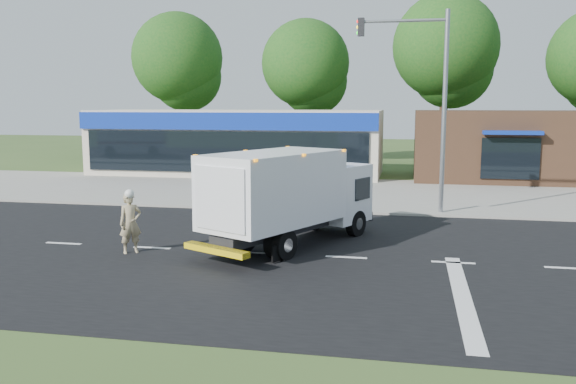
% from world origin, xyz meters
% --- Properties ---
extents(ground, '(120.00, 120.00, 0.00)m').
position_xyz_m(ground, '(0.00, 0.00, 0.00)').
color(ground, '#385123').
rests_on(ground, ground).
extents(road_asphalt, '(60.00, 14.00, 0.02)m').
position_xyz_m(road_asphalt, '(0.00, 0.00, 0.00)').
color(road_asphalt, black).
rests_on(road_asphalt, ground).
extents(sidewalk, '(60.00, 2.40, 0.12)m').
position_xyz_m(sidewalk, '(0.00, 8.20, 0.06)').
color(sidewalk, gray).
rests_on(sidewalk, ground).
extents(parking_apron, '(60.00, 9.00, 0.02)m').
position_xyz_m(parking_apron, '(0.00, 14.00, 0.01)').
color(parking_apron, gray).
rests_on(parking_apron, ground).
extents(lane_markings, '(55.20, 7.00, 0.01)m').
position_xyz_m(lane_markings, '(1.35, -1.35, 0.02)').
color(lane_markings, silver).
rests_on(lane_markings, road_asphalt).
extents(ems_box_truck, '(4.90, 7.00, 3.01)m').
position_xyz_m(ems_box_truck, '(-1.90, 1.07, 1.73)').
color(ems_box_truck, black).
rests_on(ems_box_truck, ground).
extents(emergency_worker, '(0.79, 0.76, 1.93)m').
position_xyz_m(emergency_worker, '(-6.34, -0.71, 0.94)').
color(emergency_worker, tan).
rests_on(emergency_worker, ground).
extents(retail_strip_mall, '(18.00, 6.20, 4.00)m').
position_xyz_m(retail_strip_mall, '(-9.00, 19.93, 2.01)').
color(retail_strip_mall, beige).
rests_on(retail_strip_mall, ground).
extents(brown_storefront, '(10.00, 6.70, 4.00)m').
position_xyz_m(brown_storefront, '(7.00, 19.98, 2.00)').
color(brown_storefront, '#382316').
rests_on(brown_storefront, ground).
extents(traffic_signal_pole, '(3.51, 0.25, 8.00)m').
position_xyz_m(traffic_signal_pole, '(2.35, 7.60, 4.92)').
color(traffic_signal_pole, gray).
rests_on(traffic_signal_pole, ground).
extents(background_trees, '(36.77, 7.39, 12.10)m').
position_xyz_m(background_trees, '(-0.85, 28.16, 7.38)').
color(background_trees, '#332114').
rests_on(background_trees, ground).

